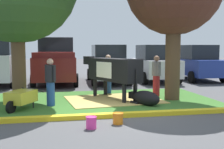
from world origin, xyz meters
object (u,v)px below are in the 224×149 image
object	(u,v)px
person_visitor_near	(50,81)
wheelbarrow	(21,97)
sedan_red	(108,64)
sedan_silver	(154,64)
person_handler	(156,75)
sedan_blue	(197,63)
cow_holstein	(112,70)
calf_lying	(145,98)
pickup_truck_maroon	(56,62)
bucket_orange	(118,118)
person_visitor_far	(108,73)
bucket_pink	(91,122)

from	to	relation	value
person_visitor_near	wheelbarrow	size ratio (longest dim) A/B	0.99
sedan_red	sedan_silver	world-z (taller)	same
person_handler	sedan_blue	distance (m)	6.56
cow_holstein	person_handler	world-z (taller)	person_handler
calf_lying	cow_holstein	bearing A→B (deg)	121.48
person_visitor_near	sedan_silver	distance (m)	8.24
calf_lying	pickup_truck_maroon	size ratio (longest dim) A/B	0.24
sedan_red	calf_lying	bearing A→B (deg)	-89.59
cow_holstein	bucket_orange	size ratio (longest dim) A/B	10.54
calf_lying	bucket_orange	world-z (taller)	calf_lying
sedan_red	sedan_silver	distance (m)	2.63
sedan_silver	sedan_blue	xyz separation A→B (m)	(2.63, 0.07, 0.00)
wheelbarrow	sedan_red	xyz separation A→B (m)	(3.85, 6.39, 0.60)
cow_holstein	person_visitor_far	distance (m)	1.31
calf_lying	sedan_red	xyz separation A→B (m)	(-0.05, 6.41, 0.75)
person_visitor_far	cow_holstein	bearing A→B (deg)	-93.82
pickup_truck_maroon	bucket_orange	bearing A→B (deg)	-80.96
sedan_blue	bucket_orange	bearing A→B (deg)	-127.21
person_visitor_far	bucket_orange	world-z (taller)	person_visitor_far
wheelbarrow	bucket_pink	world-z (taller)	wheelbarrow
cow_holstein	wheelbarrow	bearing A→B (deg)	-156.63
person_visitor_near	sedan_blue	bearing A→B (deg)	36.62
person_handler	person_visitor_far	world-z (taller)	person_visitor_far
sedan_silver	bucket_pink	bearing A→B (deg)	-117.65
cow_holstein	sedan_blue	distance (m)	7.98
bucket_pink	cow_holstein	bearing A→B (deg)	71.55
person_visitor_far	sedan_red	size ratio (longest dim) A/B	0.35
bucket_pink	pickup_truck_maroon	world-z (taller)	pickup_truck_maroon
person_visitor_far	wheelbarrow	xyz separation A→B (m)	(-3.15, -2.61, -0.46)
person_visitor_far	pickup_truck_maroon	world-z (taller)	pickup_truck_maroon
cow_holstein	person_handler	xyz separation A→B (m)	(1.78, 0.24, -0.23)
bucket_orange	sedan_silver	size ratio (longest dim) A/B	0.06
wheelbarrow	sedan_silver	world-z (taller)	sedan_silver
cow_holstein	person_visitor_far	world-z (taller)	person_visitor_far
pickup_truck_maroon	sedan_blue	xyz separation A→B (m)	(8.01, -0.30, -0.13)
person_visitor_far	sedan_silver	world-z (taller)	sedan_silver
wheelbarrow	bucket_pink	size ratio (longest dim) A/B	5.38
person_handler	bucket_orange	bearing A→B (deg)	-122.26
sedan_red	sedan_blue	distance (m)	5.26
person_visitor_far	sedan_red	bearing A→B (deg)	79.60
bucket_pink	person_visitor_near	bearing A→B (deg)	108.45
person_visitor_near	person_visitor_far	size ratio (longest dim) A/B	0.96
sedan_blue	calf_lying	bearing A→B (deg)	-128.40
calf_lying	person_visitor_far	bearing A→B (deg)	105.68
cow_holstein	sedan_silver	bearing A→B (deg)	56.51
person_visitor_near	sedan_silver	world-z (taller)	sedan_silver
wheelbarrow	bucket_orange	bearing A→B (deg)	-40.05
person_visitor_near	sedan_blue	xyz separation A→B (m)	(8.22, 6.11, 0.17)
person_visitor_near	calf_lying	bearing A→B (deg)	-8.65
sedan_silver	sedan_blue	bearing A→B (deg)	1.53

